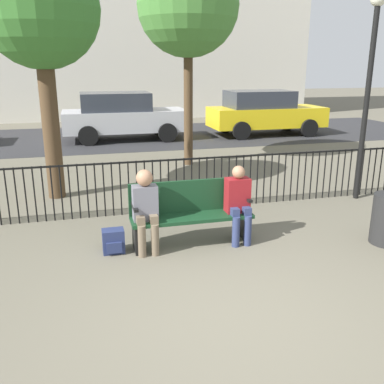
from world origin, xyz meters
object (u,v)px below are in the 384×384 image
at_px(seated_person_1, 238,200).
at_px(tree_1, 40,12).
at_px(park_bench, 191,211).
at_px(tree_0, 188,6).
at_px(backpack, 113,241).
at_px(seated_person_0, 146,206).
at_px(lamp_post, 371,67).
at_px(parked_car_0, 123,115).
at_px(parked_car_2, 264,112).

height_order(seated_person_1, tree_1, tree_1).
xyz_separation_m(park_bench, tree_0, (1.24, 5.05, 3.38)).
height_order(park_bench, backpack, park_bench).
distance_m(seated_person_0, lamp_post, 4.94).
relative_size(park_bench, tree_1, 0.39).
relative_size(parked_car_0, parked_car_2, 1.00).
relative_size(seated_person_0, parked_car_0, 0.28).
relative_size(seated_person_1, tree_1, 0.25).
distance_m(seated_person_1, tree_1, 4.90).
bearing_deg(tree_1, parked_car_0, 72.94).
distance_m(tree_1, parked_car_0, 7.20).
relative_size(seated_person_1, parked_car_2, 0.27).
bearing_deg(lamp_post, tree_0, 123.30).
xyz_separation_m(seated_person_1, backpack, (-1.80, 0.07, -0.47)).
height_order(backpack, tree_1, tree_1).
bearing_deg(backpack, park_bench, 3.36).
distance_m(park_bench, tree_0, 6.20).
bearing_deg(park_bench, parked_car_2, 60.51).
relative_size(tree_0, parked_car_2, 1.22).
distance_m(tree_1, parked_car_2, 9.83).
bearing_deg(park_bench, tree_0, 76.19).
xyz_separation_m(seated_person_0, parked_car_2, (5.83, 9.26, 0.18)).
distance_m(park_bench, parked_car_0, 9.33).
bearing_deg(tree_0, backpack, -114.82).
height_order(seated_person_0, lamp_post, lamp_post).
bearing_deg(lamp_post, parked_car_2, 79.39).
height_order(tree_1, lamp_post, tree_1).
bearing_deg(tree_1, park_bench, -55.35).
xyz_separation_m(seated_person_1, parked_car_0, (-0.70, 9.45, 0.21)).
height_order(tree_1, parked_car_2, tree_1).
relative_size(backpack, parked_car_0, 0.08).
height_order(tree_0, tree_1, tree_0).
xyz_separation_m(park_bench, seated_person_1, (0.68, -0.13, 0.14)).
height_order(backpack, parked_car_2, parked_car_2).
relative_size(park_bench, backpack, 5.20).
relative_size(backpack, lamp_post, 0.09).
xyz_separation_m(tree_1, parked_car_0, (1.97, 6.43, -2.57)).
xyz_separation_m(seated_person_1, tree_0, (0.56, 5.18, 3.23)).
height_order(park_bench, parked_car_2, parked_car_2).
xyz_separation_m(backpack, parked_car_2, (6.28, 9.19, 0.68)).
bearing_deg(park_bench, tree_1, 124.65).
bearing_deg(backpack, lamp_post, 15.91).
xyz_separation_m(backpack, tree_1, (-0.87, 2.95, 3.25)).
bearing_deg(parked_car_2, park_bench, -119.49).
bearing_deg(parked_car_2, lamp_post, -100.61).
xyz_separation_m(park_bench, tree_1, (-2.00, 2.89, 2.92)).
height_order(seated_person_0, tree_1, tree_1).
height_order(park_bench, tree_0, tree_0).
height_order(seated_person_1, backpack, seated_person_1).
distance_m(park_bench, seated_person_1, 0.71).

